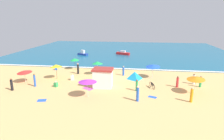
{
  "coord_description": "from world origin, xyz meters",
  "views": [
    {
      "loc": [
        4.44,
        -29.51,
        9.34
      ],
      "look_at": [
        -0.04,
        2.38,
        0.8
      ],
      "focal_mm": 31.13,
      "sensor_mm": 36.0,
      "label": 1
    }
  ],
  "objects_px": {
    "beach_tent": "(135,75)",
    "parked_bicycle": "(152,85)",
    "beachgoer_10": "(192,95)",
    "beachgoer_11": "(78,69)",
    "beachgoer_3": "(123,71)",
    "beachgoer_5": "(194,79)",
    "beach_umbrella_0": "(88,81)",
    "beachgoer_1": "(56,68)",
    "beach_umbrella_2": "(97,63)",
    "beach_umbrella_3": "(56,66)",
    "beachgoer_2": "(138,94)",
    "lifeguard_cabana": "(103,78)",
    "beach_umbrella_4": "(75,59)",
    "beachgoer_12": "(72,78)",
    "beachgoer_6": "(12,85)",
    "beachgoer_8": "(177,82)",
    "small_boat_1": "(83,53)",
    "beach_umbrella_6": "(153,66)",
    "beachgoer_7": "(35,80)",
    "beachgoer_4": "(56,84)",
    "small_boat_0": "(123,53)",
    "beach_umbrella_1": "(24,72)",
    "beachgoer_9": "(201,82)",
    "beach_umbrella_5": "(196,78)",
    "beachgoer_0": "(137,85)"
  },
  "relations": [
    {
      "from": "beach_umbrella_2",
      "to": "beachgoer_9",
      "type": "xyz_separation_m",
      "value": [
        15.61,
        -4.08,
        -1.35
      ]
    },
    {
      "from": "beachgoer_7",
      "to": "beachgoer_12",
      "type": "relative_size",
      "value": 1.98
    },
    {
      "from": "beachgoer_6",
      "to": "beachgoer_8",
      "type": "bearing_deg",
      "value": 11.33
    },
    {
      "from": "parked_bicycle",
      "to": "beachgoer_8",
      "type": "bearing_deg",
      "value": 13.07
    },
    {
      "from": "beachgoer_9",
      "to": "beachgoer_12",
      "type": "distance_m",
      "value": 18.92
    },
    {
      "from": "parked_bicycle",
      "to": "beachgoer_5",
      "type": "bearing_deg",
      "value": 21.98
    },
    {
      "from": "beachgoer_7",
      "to": "beachgoer_12",
      "type": "height_order",
      "value": "beachgoer_7"
    },
    {
      "from": "beach_tent",
      "to": "beachgoer_12",
      "type": "xyz_separation_m",
      "value": [
        -9.63,
        -2.02,
        -0.19
      ]
    },
    {
      "from": "beachgoer_11",
      "to": "small_boat_0",
      "type": "xyz_separation_m",
      "value": [
        6.22,
        19.16,
        -0.42
      ]
    },
    {
      "from": "beach_umbrella_5",
      "to": "beachgoer_11",
      "type": "height_order",
      "value": "beach_umbrella_5"
    },
    {
      "from": "beach_umbrella_2",
      "to": "beach_umbrella_6",
      "type": "relative_size",
      "value": 0.79
    },
    {
      "from": "lifeguard_cabana",
      "to": "beach_umbrella_3",
      "type": "xyz_separation_m",
      "value": [
        -8.05,
        2.76,
        0.77
      ]
    },
    {
      "from": "beach_umbrella_4",
      "to": "beachgoer_12",
      "type": "bearing_deg",
      "value": -75.22
    },
    {
      "from": "beach_umbrella_4",
      "to": "small_boat_1",
      "type": "xyz_separation_m",
      "value": [
        -2.68,
        14.36,
        -1.45
      ]
    },
    {
      "from": "parked_bicycle",
      "to": "beachgoer_11",
      "type": "xyz_separation_m",
      "value": [
        -12.39,
        5.47,
        0.53
      ]
    },
    {
      "from": "beach_umbrella_4",
      "to": "beachgoer_12",
      "type": "xyz_separation_m",
      "value": [
        1.66,
        -6.28,
        -1.57
      ]
    },
    {
      "from": "beach_umbrella_3",
      "to": "beachgoer_3",
      "type": "height_order",
      "value": "beach_umbrella_3"
    },
    {
      "from": "beachgoer_3",
      "to": "beachgoer_4",
      "type": "relative_size",
      "value": 1.95
    },
    {
      "from": "beach_umbrella_2",
      "to": "beachgoer_4",
      "type": "height_order",
      "value": "beach_umbrella_2"
    },
    {
      "from": "beachgoer_3",
      "to": "beachgoer_5",
      "type": "xyz_separation_m",
      "value": [
        10.59,
        -3.07,
        -0.06
      ]
    },
    {
      "from": "beachgoer_1",
      "to": "beachgoer_5",
      "type": "relative_size",
      "value": 0.5
    },
    {
      "from": "lifeguard_cabana",
      "to": "beach_umbrella_1",
      "type": "relative_size",
      "value": 0.93
    },
    {
      "from": "beach_umbrella_0",
      "to": "beachgoer_11",
      "type": "bearing_deg",
      "value": 113.95
    },
    {
      "from": "beachgoer_10",
      "to": "beachgoer_3",
      "type": "bearing_deg",
      "value": 131.47
    },
    {
      "from": "beach_umbrella_3",
      "to": "beachgoer_6",
      "type": "distance_m",
      "value": 7.12
    },
    {
      "from": "beachgoer_1",
      "to": "beachgoer_8",
      "type": "xyz_separation_m",
      "value": [
        20.85,
        -6.64,
        0.42
      ]
    },
    {
      "from": "small_boat_0",
      "to": "lifeguard_cabana",
      "type": "bearing_deg",
      "value": -91.57
    },
    {
      "from": "beachgoer_10",
      "to": "beachgoer_11",
      "type": "relative_size",
      "value": 0.94
    },
    {
      "from": "beach_umbrella_1",
      "to": "beach_umbrella_4",
      "type": "relative_size",
      "value": 1.35
    },
    {
      "from": "beach_tent",
      "to": "parked_bicycle",
      "type": "bearing_deg",
      "value": -56.67
    },
    {
      "from": "beach_umbrella_6",
      "to": "beachgoer_1",
      "type": "bearing_deg",
      "value": 171.6
    },
    {
      "from": "small_boat_0",
      "to": "small_boat_1",
      "type": "relative_size",
      "value": 1.3
    },
    {
      "from": "small_boat_1",
      "to": "beachgoer_6",
      "type": "bearing_deg",
      "value": -94.72
    },
    {
      "from": "beach_umbrella_2",
      "to": "beachgoer_3",
      "type": "relative_size",
      "value": 1.46
    },
    {
      "from": "beach_umbrella_5",
      "to": "parked_bicycle",
      "type": "xyz_separation_m",
      "value": [
        -5.27,
        1.41,
        -1.67
      ]
    },
    {
      "from": "beach_tent",
      "to": "beachgoer_10",
      "type": "xyz_separation_m",
      "value": [
        6.73,
        -8.13,
        0.25
      ]
    },
    {
      "from": "beach_tent",
      "to": "beach_umbrella_2",
      "type": "bearing_deg",
      "value": 166.95
    },
    {
      "from": "beachgoer_10",
      "to": "lifeguard_cabana",
      "type": "bearing_deg",
      "value": 161.27
    },
    {
      "from": "beach_tent",
      "to": "beachgoer_6",
      "type": "bearing_deg",
      "value": -155.02
    },
    {
      "from": "beachgoer_5",
      "to": "beach_tent",
      "type": "bearing_deg",
      "value": 170.73
    },
    {
      "from": "beachgoer_0",
      "to": "beachgoer_6",
      "type": "relative_size",
      "value": 0.92
    },
    {
      "from": "beach_tent",
      "to": "beachgoer_1",
      "type": "bearing_deg",
      "value": 166.41
    },
    {
      "from": "beachgoer_5",
      "to": "beachgoer_6",
      "type": "distance_m",
      "value": 25.54
    },
    {
      "from": "lifeguard_cabana",
      "to": "beach_tent",
      "type": "relative_size",
      "value": 1.01
    },
    {
      "from": "lifeguard_cabana",
      "to": "beachgoer_2",
      "type": "bearing_deg",
      "value": -41.49
    },
    {
      "from": "beach_umbrella_3",
      "to": "beachgoer_7",
      "type": "distance_m",
      "value": 4.43
    },
    {
      "from": "beachgoer_12",
      "to": "small_boat_1",
      "type": "relative_size",
      "value": 0.33
    },
    {
      "from": "beach_umbrella_1",
      "to": "beach_umbrella_5",
      "type": "xyz_separation_m",
      "value": [
        24.13,
        -1.22,
        0.37
      ]
    },
    {
      "from": "beachgoer_1",
      "to": "beachgoer_2",
      "type": "distance_m",
      "value": 19.7
    },
    {
      "from": "beach_umbrella_6",
      "to": "beach_umbrella_0",
      "type": "bearing_deg",
      "value": -132.13
    }
  ]
}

